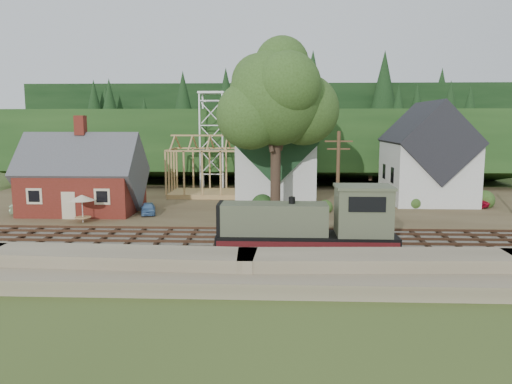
{
  "coord_description": "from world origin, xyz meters",
  "views": [
    {
      "loc": [
        2.2,
        -34.55,
        8.7
      ],
      "look_at": [
        0.42,
        6.0,
        3.0
      ],
      "focal_mm": 35.0,
      "sensor_mm": 36.0,
      "label": 1
    }
  ],
  "objects_px": {
    "car_blue": "(148,208)",
    "locomotive": "(313,227)",
    "car_green": "(34,207)",
    "patio_set": "(82,199)",
    "car_red": "(466,201)"
  },
  "relations": [
    {
      "from": "car_green",
      "to": "car_red",
      "type": "relative_size",
      "value": 0.9
    },
    {
      "from": "locomotive",
      "to": "car_blue",
      "type": "bearing_deg",
      "value": 137.31
    },
    {
      "from": "locomotive",
      "to": "car_green",
      "type": "height_order",
      "value": "locomotive"
    },
    {
      "from": "car_green",
      "to": "car_red",
      "type": "height_order",
      "value": "car_green"
    },
    {
      "from": "patio_set",
      "to": "car_green",
      "type": "bearing_deg",
      "value": 149.16
    },
    {
      "from": "car_red",
      "to": "patio_set",
      "type": "relative_size",
      "value": 1.9
    },
    {
      "from": "locomotive",
      "to": "car_green",
      "type": "distance_m",
      "value": 27.73
    },
    {
      "from": "car_red",
      "to": "car_blue",
      "type": "bearing_deg",
      "value": 113.73
    },
    {
      "from": "car_green",
      "to": "locomotive",
      "type": "bearing_deg",
      "value": -135.16
    },
    {
      "from": "locomotive",
      "to": "car_red",
      "type": "height_order",
      "value": "locomotive"
    },
    {
      "from": "car_green",
      "to": "patio_set",
      "type": "relative_size",
      "value": 1.7
    },
    {
      "from": "locomotive",
      "to": "car_blue",
      "type": "xyz_separation_m",
      "value": [
        -14.17,
        13.07,
        -1.2
      ]
    },
    {
      "from": "car_blue",
      "to": "car_green",
      "type": "height_order",
      "value": "car_green"
    },
    {
      "from": "car_blue",
      "to": "locomotive",
      "type": "bearing_deg",
      "value": -56.66
    },
    {
      "from": "car_blue",
      "to": "patio_set",
      "type": "relative_size",
      "value": 1.34
    }
  ]
}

